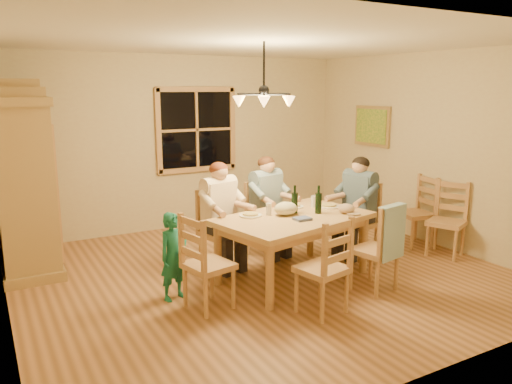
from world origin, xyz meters
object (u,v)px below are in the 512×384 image
chandelier (264,99)px  adult_plaid_man (267,194)px  armoire (23,185)px  chair_end_right (357,234)px  dining_table (293,224)px  wine_bottle_a (295,199)px  adult_woman (220,203)px  chair_far_left (220,245)px  chair_spare_back (414,224)px  chair_near_right (374,263)px  wine_bottle_b (318,200)px  chair_far_right (267,233)px  chair_end_left (209,279)px  chair_spare_front (445,234)px  chair_near_left (322,283)px  adult_slate_man (359,194)px  child (174,256)px

chandelier → adult_plaid_man: 1.42m
armoire → chair_end_right: 4.24m
dining_table → wine_bottle_a: size_ratio=5.83×
armoire → adult_woman: 2.38m
chandelier → chair_far_left: 1.86m
dining_table → chair_spare_back: (2.22, 0.24, -0.35)m
chair_near_right → chair_spare_back: same height
wine_bottle_a → chair_far_left: bearing=138.4°
chandelier → dining_table: bearing=-52.6°
chair_near_right → chair_end_right: bearing=46.7°
armoire → chair_spare_back: (4.87, -1.66, -0.75)m
chair_far_left → wine_bottle_b: (0.91, -0.75, 0.62)m
chair_far_right → chair_end_right: same height
chair_far_right → chair_end_right: 1.20m
chair_spare_back → chair_end_left: bearing=107.2°
chair_far_left → chair_end_left: size_ratio=1.00×
adult_woman → chair_spare_front: bearing=148.1°
chandelier → chair_near_left: chandelier is taller
chair_far_left → adult_slate_man: size_ratio=1.13×
chair_near_right → wine_bottle_a: wine_bottle_a is taller
chair_far_left → wine_bottle_a: bearing=126.3°
chair_end_left → wine_bottle_a: size_ratio=3.00×
adult_plaid_man → child: size_ratio=0.93×
chair_far_left → chair_near_left: bearing=90.0°
chair_far_right → chair_end_left: 1.75m
armoire → wine_bottle_a: (2.73, -1.79, -0.13)m
chair_far_left → child: chair_far_left is taller
child → wine_bottle_b: bearing=-24.1°
adult_plaid_man → wine_bottle_a: (-0.08, -0.77, 0.08)m
chair_end_left → adult_woman: bearing=136.7°
chair_far_right → adult_slate_man: size_ratio=1.13×
child → chair_spare_front: (3.63, -0.44, -0.17)m
chair_near_right → wine_bottle_a: (-0.51, 0.82, 0.62)m
wine_bottle_a → wine_bottle_b: (0.23, -0.15, 0.00)m
armoire → wine_bottle_b: armoire is taller
wine_bottle_b → chandelier: bearing=148.1°
chair_spare_front → chair_far_left: bearing=46.7°
wine_bottle_b → chair_spare_front: 2.02m
dining_table → chair_near_right: chair_near_right is taller
chair_far_left → wine_bottle_a: size_ratio=3.00×
chair_near_left → wine_bottle_b: wine_bottle_b is taller
chair_near_left → chair_near_right: same height
chandelier → wine_bottle_a: (0.31, -0.19, -1.15)m
dining_table → chair_end_right: size_ratio=1.94×
adult_plaid_man → wine_bottle_b: bearing=87.7°
chair_far_right → chair_near_left: 1.82m
chair_end_left → chair_near_right: bearing=63.4°
chair_end_left → chair_spare_front: size_ratio=1.00×
chair_near_right → chair_far_left: bearing=117.9°
chair_far_left → chair_near_right: (1.20, -1.43, 0.00)m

